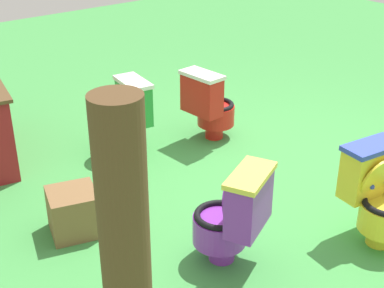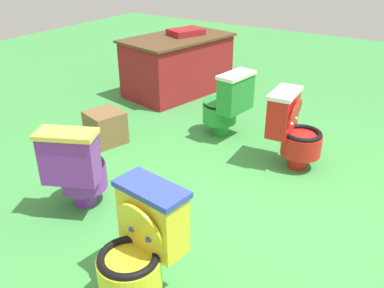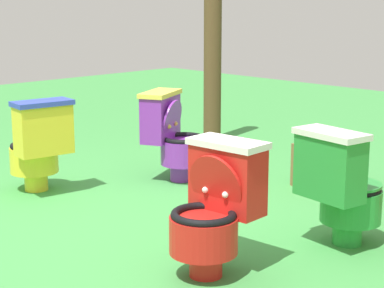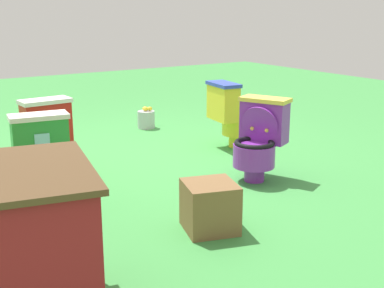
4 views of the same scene
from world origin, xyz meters
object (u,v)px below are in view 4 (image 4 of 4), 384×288
at_px(toilet_red, 43,136).
at_px(toilet_purple, 259,138).
at_px(small_crate, 210,207).
at_px(toilet_yellow, 232,114).
at_px(toilet_green, 44,163).
at_px(lemon_bucket, 146,119).

bearing_deg(toilet_red, toilet_purple, -40.14).
height_order(toilet_red, small_crate, toilet_red).
relative_size(toilet_red, toilet_purple, 1.00).
bearing_deg(small_crate, toilet_yellow, -131.22).
xyz_separation_m(toilet_green, toilet_purple, (-1.83, 0.32, 0.00)).
distance_m(toilet_yellow, toilet_purple, 1.08).
height_order(small_crate, lemon_bucket, small_crate).
bearing_deg(toilet_red, lemon_bucket, 30.92).
bearing_deg(toilet_yellow, toilet_purple, -16.55).
bearing_deg(toilet_purple, lemon_bucket, -27.74).
height_order(toilet_yellow, small_crate, toilet_yellow).
bearing_deg(toilet_purple, toilet_red, 28.88).
xyz_separation_m(toilet_yellow, lemon_bucket, (0.34, -1.35, -0.26)).
distance_m(toilet_green, toilet_purple, 1.86).
height_order(toilet_green, small_crate, toilet_green).
relative_size(toilet_red, small_crate, 2.09).
relative_size(toilet_purple, small_crate, 2.09).
distance_m(toilet_yellow, toilet_green, 2.37).
relative_size(toilet_yellow, toilet_purple, 1.00).
bearing_deg(lemon_bucket, toilet_red, 35.02).
relative_size(small_crate, lemon_bucket, 1.26).
xyz_separation_m(small_crate, lemon_bucket, (-1.11, -2.99, -0.05)).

